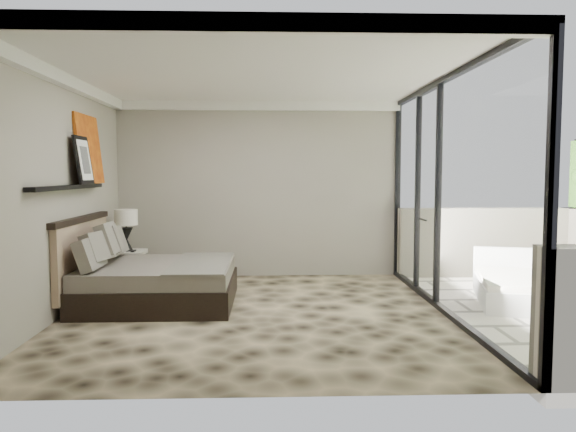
{
  "coord_description": "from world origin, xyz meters",
  "views": [
    {
      "loc": [
        0.15,
        -6.55,
        1.66
      ],
      "look_at": [
        0.4,
        0.4,
        1.13
      ],
      "focal_mm": 35.0,
      "sensor_mm": 36.0,
      "label": 1
    }
  ],
  "objects_px": {
    "bed": "(151,279)",
    "lounger": "(511,287)",
    "table_lamp": "(126,224)",
    "ottoman": "(563,279)",
    "nightstand": "(127,269)"
  },
  "relations": [
    {
      "from": "bed",
      "to": "lounger",
      "type": "relative_size",
      "value": 1.12
    },
    {
      "from": "table_lamp",
      "to": "bed",
      "type": "bearing_deg",
      "value": -63.21
    },
    {
      "from": "ottoman",
      "to": "bed",
      "type": "bearing_deg",
      "value": -179.33
    },
    {
      "from": "lounger",
      "to": "table_lamp",
      "type": "bearing_deg",
      "value": -178.32
    },
    {
      "from": "bed",
      "to": "ottoman",
      "type": "bearing_deg",
      "value": 0.67
    },
    {
      "from": "nightstand",
      "to": "lounger",
      "type": "xyz_separation_m",
      "value": [
        5.22,
        -1.26,
        -0.06
      ]
    },
    {
      "from": "nightstand",
      "to": "table_lamp",
      "type": "relative_size",
      "value": 0.82
    },
    {
      "from": "nightstand",
      "to": "ottoman",
      "type": "height_order",
      "value": "ottoman"
    },
    {
      "from": "bed",
      "to": "nightstand",
      "type": "xyz_separation_m",
      "value": [
        -0.59,
        1.19,
        -0.07
      ]
    },
    {
      "from": "bed",
      "to": "lounger",
      "type": "xyz_separation_m",
      "value": [
        4.63,
        -0.07,
        -0.13
      ]
    },
    {
      "from": "table_lamp",
      "to": "ottoman",
      "type": "bearing_deg",
      "value": -10.47
    },
    {
      "from": "ottoman",
      "to": "nightstand",
      "type": "bearing_deg",
      "value": 169.31
    },
    {
      "from": "ottoman",
      "to": "lounger",
      "type": "bearing_deg",
      "value": -170.15
    },
    {
      "from": "lounger",
      "to": "ottoman",
      "type": "bearing_deg",
      "value": 24.85
    },
    {
      "from": "table_lamp",
      "to": "lounger",
      "type": "distance_m",
      "value": 5.41
    }
  ]
}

